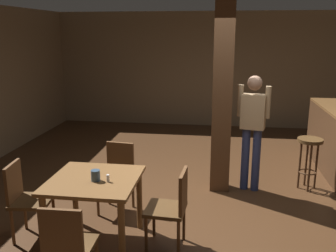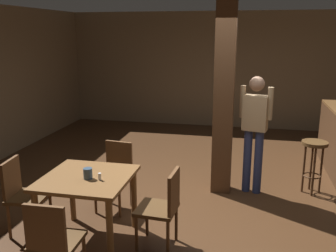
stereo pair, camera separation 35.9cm
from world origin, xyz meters
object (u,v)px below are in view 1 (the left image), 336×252
(chair_west, at_px, (25,196))
(chair_east, at_px, (172,205))
(salt_shaker, at_px, (108,178))
(dining_table, at_px, (95,190))
(napkin_cup, at_px, (96,175))
(chair_south, at_px, (68,244))
(bar_stool_near, at_px, (309,151))
(chair_north, at_px, (117,173))
(bar_counter, at_px, (333,139))
(standing_person, at_px, (253,125))

(chair_west, relative_size, chair_east, 1.00)
(salt_shaker, bearing_deg, dining_table, 158.98)
(chair_east, height_order, napkin_cup, chair_east)
(salt_shaker, bearing_deg, chair_south, -100.13)
(bar_stool_near, bearing_deg, napkin_cup, -142.99)
(chair_north, height_order, bar_counter, bar_counter)
(chair_west, bearing_deg, chair_north, 44.78)
(dining_table, height_order, bar_stool_near, bar_stool_near)
(dining_table, height_order, chair_east, chair_east)
(chair_north, xyz_separation_m, chair_south, (0.03, -1.70, 0.00))
(bar_counter, bearing_deg, chair_north, -148.69)
(dining_table, bearing_deg, bar_stool_near, 35.76)
(dining_table, xyz_separation_m, napkin_cup, (0.04, -0.06, 0.19))
(standing_person, bearing_deg, chair_west, -146.33)
(chair_east, height_order, standing_person, standing_person)
(bar_counter, bearing_deg, chair_east, -130.68)
(chair_west, bearing_deg, dining_table, -0.86)
(chair_east, distance_m, bar_counter, 3.66)
(dining_table, distance_m, napkin_cup, 0.20)
(napkin_cup, height_order, bar_stool_near, napkin_cup)
(chair_east, xyz_separation_m, bar_counter, (2.39, 2.78, 0.04))
(napkin_cup, height_order, salt_shaker, napkin_cup)
(chair_north, relative_size, chair_east, 1.00)
(salt_shaker, bearing_deg, chair_east, 8.78)
(standing_person, distance_m, bar_counter, 1.84)
(dining_table, bearing_deg, salt_shaker, -21.02)
(chair_west, relative_size, bar_stool_near, 1.13)
(chair_north, bearing_deg, bar_counter, 31.31)
(napkin_cup, relative_size, bar_counter, 0.06)
(chair_south, xyz_separation_m, standing_person, (1.76, 2.62, 0.50))
(chair_north, height_order, standing_person, standing_person)
(chair_east, bearing_deg, chair_south, -132.55)
(bar_counter, xyz_separation_m, bar_stool_near, (-0.58, -0.90, 0.05))
(chair_south, relative_size, bar_stool_near, 1.13)
(salt_shaker, xyz_separation_m, bar_stool_near, (2.48, 1.98, -0.22))
(chair_north, relative_size, chair_west, 1.00)
(chair_south, relative_size, chair_east, 1.00)
(bar_stool_near, bearing_deg, chair_north, -158.07)
(chair_north, bearing_deg, salt_shaker, -79.75)
(standing_person, bearing_deg, chair_south, -123.93)
(bar_stool_near, bearing_deg, salt_shaker, -141.34)
(napkin_cup, bearing_deg, bar_counter, 41.90)
(standing_person, relative_size, bar_counter, 0.81)
(chair_east, height_order, bar_counter, bar_counter)
(napkin_cup, distance_m, bar_stool_near, 3.29)
(napkin_cup, xyz_separation_m, bar_counter, (3.20, 2.87, -0.29))
(napkin_cup, bearing_deg, dining_table, 124.44)
(dining_table, distance_m, bar_counter, 4.29)
(dining_table, xyz_separation_m, standing_person, (1.80, 1.76, 0.35))
(dining_table, bearing_deg, chair_south, -87.34)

